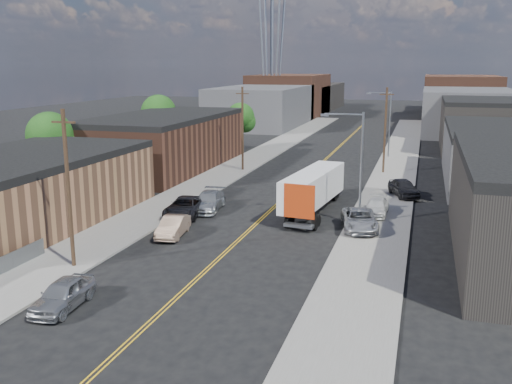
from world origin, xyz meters
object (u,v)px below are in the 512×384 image
Objects in this scene: car_right_lot_b at (376,207)px; car_left_d at (208,201)px; car_left_a at (63,294)px; car_left_b at (173,227)px; semi_truck at (316,187)px; car_left_c at (185,207)px; car_right_lot_c at (404,188)px; car_right_lot_a at (359,220)px.

car_left_d is at bearing -170.05° from car_right_lot_b.
car_left_a is 13.51m from car_left_b.
semi_truck reaches higher than car_right_lot_b.
car_right_lot_b is (5.30, -0.61, -1.33)m from semi_truck.
car_left_c is (-1.26, 18.97, 0.03)m from car_left_a.
car_left_c is at bearing -120.78° from car_left_d.
car_right_lot_b is 0.92× the size of car_right_lot_c.
car_left_c is 14.60m from car_right_lot_a.
semi_truck is at bearing 42.73° from car_left_b.
car_left_a is 35.28m from car_right_lot_c.
car_left_c reaches higher than car_left_a.
car_right_lot_c is at bearing 28.16° from car_left_c.
car_right_lot_b is (15.49, 4.64, -0.01)m from car_left_c.
car_left_c is 16.17m from car_right_lot_b.
car_right_lot_a is 4.91m from car_right_lot_b.
car_left_d is at bearing -156.86° from semi_truck.
car_right_lot_a reaches higher than car_left_a.
car_left_a is at bearing -93.50° from car_left_c.
car_left_d is 1.25× the size of car_right_lot_b.
car_left_c is (-10.19, -5.24, -1.32)m from semi_truck.
car_left_d is 19.03m from car_right_lot_c.
car_right_lot_a is (13.48, -2.72, 0.10)m from car_left_d.
car_left_c is at bearing -161.73° from car_right_lot_b.
semi_truck is 11.54m from car_left_c.
car_left_a is 1.01× the size of car_left_b.
car_right_lot_c is (2.80, 12.58, 0.06)m from car_right_lot_a.
car_left_b is (-8.79, -10.71, -1.38)m from semi_truck.
car_left_d is (1.12, 2.53, 0.00)m from car_left_c.
semi_truck is at bearing 9.78° from car_left_d.
car_left_b is at bearing -170.19° from car_right_lot_a.
semi_truck is 9.56m from car_left_d.
semi_truck is 3.24× the size of car_right_lot_b.
car_left_a is at bearing -103.75° from semi_truck.
car_right_lot_a is at bearing -8.04° from car_left_c.
car_left_d is at bearing 156.60° from car_right_lot_a.
car_right_lot_a reaches higher than car_left_b.
car_left_b is 23.98m from car_right_lot_c.
car_left_a is at bearing -137.37° from car_right_lot_a.
car_left_c is at bearing -146.29° from semi_truck.
car_left_d is (-0.14, 21.51, 0.03)m from car_left_a.
semi_truck is 10.22m from car_right_lot_c.
car_right_lot_c is (17.40, 12.39, 0.17)m from car_left_c.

